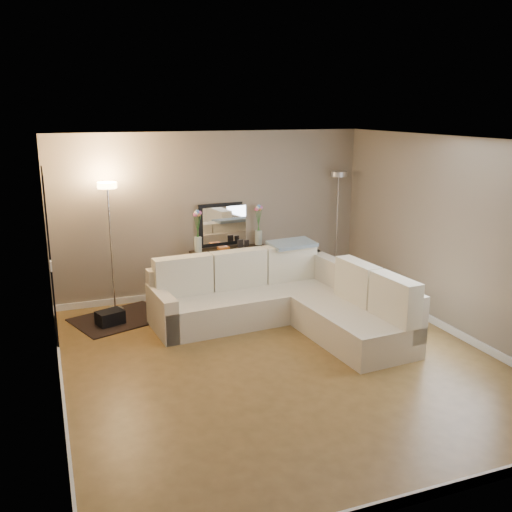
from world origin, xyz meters
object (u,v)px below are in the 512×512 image
object	(u,v)px
console_table	(225,269)
floor_lamp_lit	(109,222)
floor_lamp_unlit	(338,205)
sectional_sofa	(284,300)

from	to	relation	value
console_table	floor_lamp_lit	world-z (taller)	floor_lamp_lit
console_table	floor_lamp_lit	bearing A→B (deg)	-176.14
floor_lamp_lit	floor_lamp_unlit	size ratio (longest dim) A/B	1.00
console_table	floor_lamp_unlit	xyz separation A→B (m)	(1.99, -0.01, 0.92)
floor_lamp_lit	console_table	bearing A→B (deg)	3.86
floor_lamp_lit	floor_lamp_unlit	bearing A→B (deg)	1.73
floor_lamp_lit	floor_lamp_unlit	distance (m)	3.77
sectional_sofa	floor_lamp_lit	distance (m)	2.75
sectional_sofa	floor_lamp_lit	xyz separation A→B (m)	(-2.15, 1.39, 1.00)
console_table	floor_lamp_unlit	bearing A→B (deg)	-0.16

